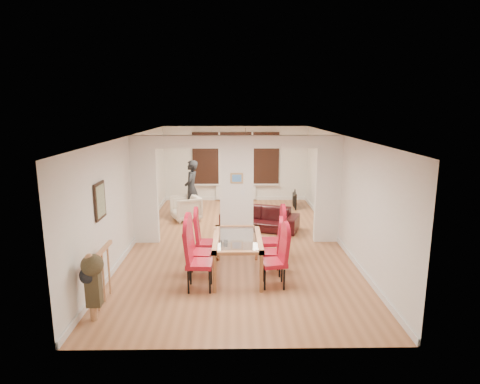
{
  "coord_description": "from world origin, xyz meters",
  "views": [
    {
      "loc": [
        -0.06,
        -9.42,
        3.25
      ],
      "look_at": [
        0.09,
        0.6,
        1.11
      ],
      "focal_mm": 30.0,
      "sensor_mm": 36.0,
      "label": 1
    }
  ],
  "objects_px": {
    "television": "(292,199)",
    "bottle": "(234,202)",
    "dining_table": "(238,256)",
    "coffee_table": "(241,210)",
    "dining_chair_rb": "(271,249)",
    "bowl": "(248,204)",
    "person": "(192,188)",
    "armchair": "(186,208)",
    "dining_chair_lb": "(200,249)",
    "dining_chair_la": "(200,259)",
    "sofa": "(260,218)",
    "dining_chair_lc": "(207,239)",
    "dining_chair_rc": "(272,238)",
    "dining_chair_ra": "(274,259)"
  },
  "relations": [
    {
      "from": "dining_chair_la",
      "to": "armchair",
      "type": "bearing_deg",
      "value": 102.65
    },
    {
      "from": "sofa",
      "to": "television",
      "type": "relative_size",
      "value": 2.32
    },
    {
      "from": "dining_chair_la",
      "to": "sofa",
      "type": "xyz_separation_m",
      "value": [
        1.32,
        3.67,
        -0.27
      ]
    },
    {
      "from": "person",
      "to": "armchair",
      "type": "bearing_deg",
      "value": -9.34
    },
    {
      "from": "dining_chair_rb",
      "to": "dining_chair_rc",
      "type": "distance_m",
      "value": 0.57
    },
    {
      "from": "dining_chair_rc",
      "to": "person",
      "type": "relative_size",
      "value": 0.66
    },
    {
      "from": "dining_chair_rb",
      "to": "coffee_table",
      "type": "height_order",
      "value": "dining_chair_rb"
    },
    {
      "from": "sofa",
      "to": "bowl",
      "type": "relative_size",
      "value": 10.55
    },
    {
      "from": "dining_table",
      "to": "bottle",
      "type": "bearing_deg",
      "value": 90.81
    },
    {
      "from": "dining_chair_lc",
      "to": "television",
      "type": "relative_size",
      "value": 1.22
    },
    {
      "from": "dining_chair_lb",
      "to": "dining_chair_ra",
      "type": "relative_size",
      "value": 1.05
    },
    {
      "from": "television",
      "to": "bowl",
      "type": "bearing_deg",
      "value": 120.23
    },
    {
      "from": "dining_chair_lc",
      "to": "dining_chair_ra",
      "type": "bearing_deg",
      "value": -39.21
    },
    {
      "from": "television",
      "to": "bottle",
      "type": "xyz_separation_m",
      "value": [
        -1.93,
        -0.7,
        0.1
      ]
    },
    {
      "from": "bottle",
      "to": "dining_chair_la",
      "type": "bearing_deg",
      "value": -96.6
    },
    {
      "from": "dining_chair_ra",
      "to": "bowl",
      "type": "relative_size",
      "value": 5.49
    },
    {
      "from": "bowl",
      "to": "dining_chair_rb",
      "type": "bearing_deg",
      "value": -86.74
    },
    {
      "from": "armchair",
      "to": "television",
      "type": "distance_m",
      "value": 3.66
    },
    {
      "from": "dining_chair_lc",
      "to": "dining_chair_rc",
      "type": "bearing_deg",
      "value": 2.17
    },
    {
      "from": "dining_chair_rc",
      "to": "coffee_table",
      "type": "height_order",
      "value": "dining_chair_rc"
    },
    {
      "from": "dining_chair_rb",
      "to": "television",
      "type": "bearing_deg",
      "value": 83.68
    },
    {
      "from": "bottle",
      "to": "dining_chair_rb",
      "type": "bearing_deg",
      "value": -81.31
    },
    {
      "from": "dining_chair_ra",
      "to": "person",
      "type": "bearing_deg",
      "value": 102.18
    },
    {
      "from": "dining_chair_la",
      "to": "bottle",
      "type": "height_order",
      "value": "dining_chair_la"
    },
    {
      "from": "dining_chair_rc",
      "to": "sofa",
      "type": "bearing_deg",
      "value": 90.35
    },
    {
      "from": "dining_chair_rb",
      "to": "bottle",
      "type": "xyz_separation_m",
      "value": [
        -0.72,
        4.71,
        -0.16
      ]
    },
    {
      "from": "dining_chair_lb",
      "to": "bowl",
      "type": "relative_size",
      "value": 5.76
    },
    {
      "from": "dining_chair_lc",
      "to": "dining_table",
      "type": "bearing_deg",
      "value": -40.64
    },
    {
      "from": "dining_chair_lc",
      "to": "armchair",
      "type": "relative_size",
      "value": 1.39
    },
    {
      "from": "coffee_table",
      "to": "bowl",
      "type": "relative_size",
      "value": 5.11
    },
    {
      "from": "dining_chair_rc",
      "to": "armchair",
      "type": "relative_size",
      "value": 1.44
    },
    {
      "from": "dining_table",
      "to": "television",
      "type": "bearing_deg",
      "value": 71.08
    },
    {
      "from": "dining_chair_rc",
      "to": "dining_chair_rb",
      "type": "bearing_deg",
      "value": -100.58
    },
    {
      "from": "person",
      "to": "bowl",
      "type": "height_order",
      "value": "person"
    },
    {
      "from": "dining_chair_la",
      "to": "armchair",
      "type": "xyz_separation_m",
      "value": [
        -0.79,
        4.57,
        -0.22
      ]
    },
    {
      "from": "person",
      "to": "dining_chair_rb",
      "type": "bearing_deg",
      "value": 31.29
    },
    {
      "from": "dining_chair_lb",
      "to": "armchair",
      "type": "bearing_deg",
      "value": 107.99
    },
    {
      "from": "bottle",
      "to": "bowl",
      "type": "xyz_separation_m",
      "value": [
        0.45,
        0.03,
        -0.1
      ]
    },
    {
      "from": "dining_chair_la",
      "to": "dining_chair_rc",
      "type": "height_order",
      "value": "dining_chair_la"
    },
    {
      "from": "dining_chair_ra",
      "to": "bowl",
      "type": "bearing_deg",
      "value": 83.03
    },
    {
      "from": "dining_chair_la",
      "to": "bowl",
      "type": "relative_size",
      "value": 5.88
    },
    {
      "from": "dining_table",
      "to": "dining_chair_lb",
      "type": "bearing_deg",
      "value": -174.35
    },
    {
      "from": "dining_chair_lb",
      "to": "dining_chair_rb",
      "type": "distance_m",
      "value": 1.38
    },
    {
      "from": "dining_chair_lb",
      "to": "dining_chair_rb",
      "type": "bearing_deg",
      "value": 11.89
    },
    {
      "from": "dining_chair_la",
      "to": "person",
      "type": "bearing_deg",
      "value": 100.32
    },
    {
      "from": "dining_table",
      "to": "coffee_table",
      "type": "relative_size",
      "value": 1.66
    },
    {
      "from": "television",
      "to": "bottle",
      "type": "distance_m",
      "value": 2.06
    },
    {
      "from": "armchair",
      "to": "dining_chair_lc",
      "type": "bearing_deg",
      "value": -10.45
    },
    {
      "from": "dining_chair_lb",
      "to": "dining_chair_lc",
      "type": "distance_m",
      "value": 0.64
    },
    {
      "from": "dining_chair_lb",
      "to": "dining_chair_lc",
      "type": "bearing_deg",
      "value": 89.9
    }
  ]
}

